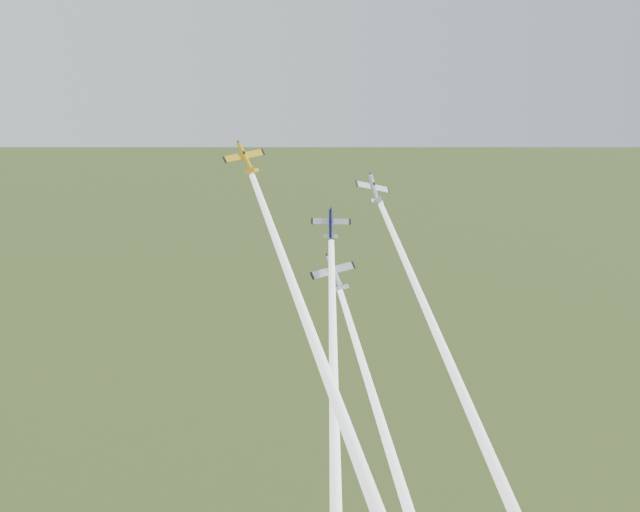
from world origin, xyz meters
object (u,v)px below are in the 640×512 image
Objects in this scene: plane_silver_low at (334,273)px; plane_yellow at (246,158)px; plane_navy at (331,224)px; plane_silver_right at (374,189)px.

plane_yellow is at bearing 150.11° from plane_silver_low.
plane_silver_low is at bearing -83.48° from plane_navy.
plane_silver_right is (11.98, 7.66, 3.68)m from plane_navy.
plane_silver_low is (-13.20, -11.72, -10.93)m from plane_silver_right.
plane_navy is 0.84× the size of plane_silver_low.
plane_navy is 0.88× the size of plane_silver_right.
plane_silver_low is at bearing -37.01° from plane_yellow.
plane_yellow is 23.31m from plane_silver_low.
plane_yellow is at bearing -177.09° from plane_silver_right.
plane_silver_low is (-1.22, -4.06, -7.25)m from plane_navy.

